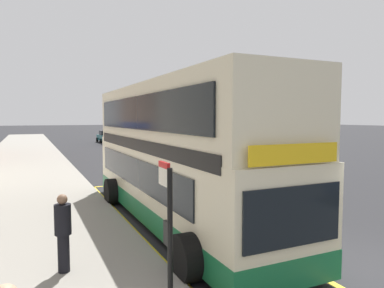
{
  "coord_description": "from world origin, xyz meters",
  "views": [
    {
      "loc": [
        -6.69,
        -5.32,
        3.36
      ],
      "look_at": [
        -1.13,
        6.61,
        2.37
      ],
      "focal_mm": 33.0,
      "sensor_mm": 36.0,
      "label": 1
    }
  ],
  "objects_px": {
    "parked_car_navy_distant": "(113,139)",
    "double_decker_bus": "(174,158)",
    "pedestrian_further_back": "(63,230)",
    "parked_car_teal_ahead": "(106,137)",
    "bus_stop_sign": "(168,223)"
  },
  "relations": [
    {
      "from": "parked_car_teal_ahead",
      "to": "pedestrian_further_back",
      "type": "bearing_deg",
      "value": -102.49
    },
    {
      "from": "pedestrian_further_back",
      "to": "parked_car_teal_ahead",
      "type": "bearing_deg",
      "value": 77.55
    },
    {
      "from": "bus_stop_sign",
      "to": "parked_car_teal_ahead",
      "type": "distance_m",
      "value": 43.53
    },
    {
      "from": "bus_stop_sign",
      "to": "parked_car_navy_distant",
      "type": "height_order",
      "value": "bus_stop_sign"
    },
    {
      "from": "parked_car_teal_ahead",
      "to": "pedestrian_further_back",
      "type": "distance_m",
      "value": 41.54
    },
    {
      "from": "parked_car_navy_distant",
      "to": "pedestrian_further_back",
      "type": "distance_m",
      "value": 36.65
    },
    {
      "from": "double_decker_bus",
      "to": "bus_stop_sign",
      "type": "bearing_deg",
      "value": -113.22
    },
    {
      "from": "parked_car_navy_distant",
      "to": "parked_car_teal_ahead",
      "type": "distance_m",
      "value": 4.98
    },
    {
      "from": "double_decker_bus",
      "to": "parked_car_teal_ahead",
      "type": "xyz_separation_m",
      "value": [
        5.31,
        37.76,
        -1.27
      ]
    },
    {
      "from": "parked_car_navy_distant",
      "to": "double_decker_bus",
      "type": "bearing_deg",
      "value": -96.35
    },
    {
      "from": "pedestrian_further_back",
      "to": "bus_stop_sign",
      "type": "bearing_deg",
      "value": -57.87
    },
    {
      "from": "parked_car_teal_ahead",
      "to": "pedestrian_further_back",
      "type": "height_order",
      "value": "pedestrian_further_back"
    },
    {
      "from": "double_decker_bus",
      "to": "parked_car_navy_distant",
      "type": "xyz_separation_m",
      "value": [
        5.17,
        32.78,
        -1.27
      ]
    },
    {
      "from": "double_decker_bus",
      "to": "parked_car_navy_distant",
      "type": "relative_size",
      "value": 2.68
    },
    {
      "from": "parked_car_teal_ahead",
      "to": "parked_car_navy_distant",
      "type": "bearing_deg",
      "value": -91.66
    }
  ]
}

